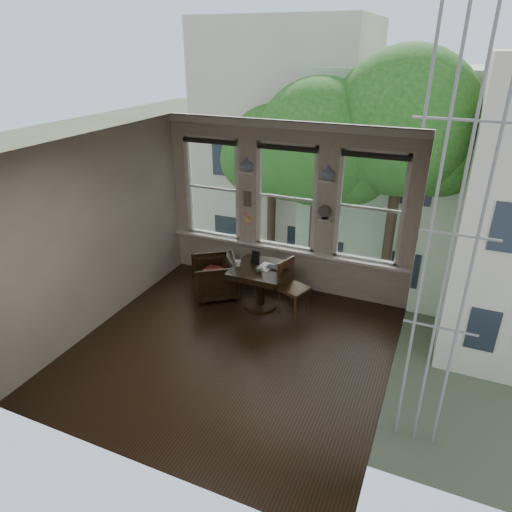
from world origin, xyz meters
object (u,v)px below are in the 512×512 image
at_px(table, 260,287).
at_px(side_chair_right, 294,288).
at_px(mug, 238,263).
at_px(armchair_left, 215,277).
at_px(laptop, 276,269).

distance_m(table, side_chair_right, 0.60).
height_order(side_chair_right, mug, side_chair_right).
relative_size(side_chair_right, mug, 8.73).
bearing_deg(armchair_left, table, 51.10).
height_order(armchair_left, mug, mug).
bearing_deg(armchair_left, side_chair_right, 54.16).
bearing_deg(armchair_left, laptop, 52.62).
height_order(table, mug, mug).
xyz_separation_m(side_chair_right, mug, (-0.96, -0.14, 0.34)).
bearing_deg(laptop, mug, -168.87).
bearing_deg(table, armchair_left, 177.04).
xyz_separation_m(armchair_left, mug, (0.52, -0.14, 0.44)).
relative_size(table, armchair_left, 1.14).
bearing_deg(table, side_chair_right, 4.74).
bearing_deg(mug, armchair_left, 165.40).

